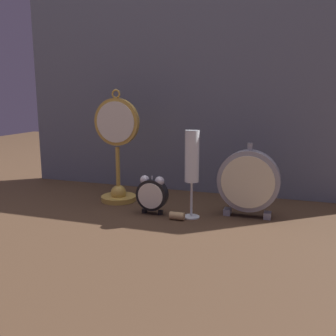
% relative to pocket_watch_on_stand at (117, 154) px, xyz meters
% --- Properties ---
extents(ground_plane, '(4.00, 4.00, 0.00)m').
position_rel_pocket_watch_on_stand_xyz_m(ground_plane, '(0.19, -0.12, -0.16)').
color(ground_plane, '#422D1E').
extents(fabric_backdrop_drape, '(1.28, 0.01, 0.72)m').
position_rel_pocket_watch_on_stand_xyz_m(fabric_backdrop_drape, '(0.19, 0.20, 0.21)').
color(fabric_backdrop_drape, slate).
rests_on(fabric_backdrop_drape, ground_plane).
extents(pocket_watch_on_stand, '(0.15, 0.12, 0.36)m').
position_rel_pocket_watch_on_stand_xyz_m(pocket_watch_on_stand, '(0.00, 0.00, 0.00)').
color(pocket_watch_on_stand, gold).
rests_on(pocket_watch_on_stand, ground_plane).
extents(alarm_clock_twin_bell, '(0.09, 0.03, 0.11)m').
position_rel_pocket_watch_on_stand_xyz_m(alarm_clock_twin_bell, '(0.16, -0.09, -0.09)').
color(alarm_clock_twin_bell, black).
rests_on(alarm_clock_twin_bell, ground_plane).
extents(mantel_clock_silver, '(0.18, 0.04, 0.21)m').
position_rel_pocket_watch_on_stand_xyz_m(mantel_clock_silver, '(0.43, -0.03, -0.05)').
color(mantel_clock_silver, gray).
rests_on(mantel_clock_silver, ground_plane).
extents(champagne_flute, '(0.05, 0.05, 0.25)m').
position_rel_pocket_watch_on_stand_xyz_m(champagne_flute, '(0.27, -0.09, 0.01)').
color(champagne_flute, silver).
rests_on(champagne_flute, ground_plane).
extents(wine_cork, '(0.04, 0.02, 0.02)m').
position_rel_pocket_watch_on_stand_xyz_m(wine_cork, '(0.24, -0.13, -0.14)').
color(wine_cork, tan).
rests_on(wine_cork, ground_plane).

